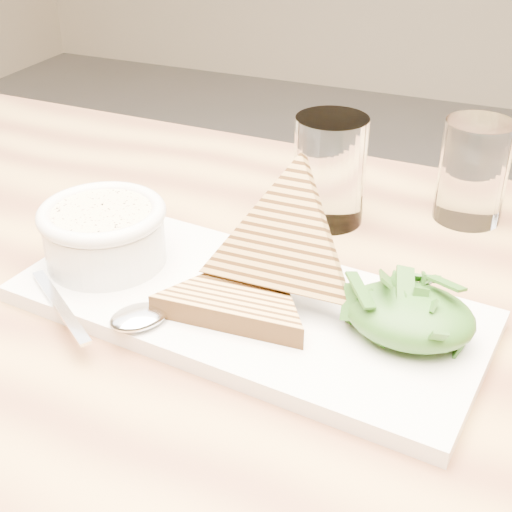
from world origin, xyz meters
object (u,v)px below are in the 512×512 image
at_px(table_top, 161,334).
at_px(glass_far, 473,171).
at_px(platter, 247,306).
at_px(glass_near, 330,170).
at_px(soup_bowl, 105,241).

height_order(table_top, glass_far, glass_far).
height_order(platter, glass_far, glass_far).
bearing_deg(glass_near, glass_far, 24.49).
bearing_deg(platter, glass_far, 60.42).
bearing_deg(soup_bowl, platter, -2.63).
distance_m(table_top, platter, 0.08).
bearing_deg(table_top, platter, 26.79).
distance_m(platter, glass_near, 0.21).
height_order(platter, soup_bowl, soup_bowl).
relative_size(soup_bowl, glass_far, 1.01).
bearing_deg(table_top, glass_near, 71.54).
height_order(table_top, soup_bowl, soup_bowl).
height_order(platter, glass_near, glass_near).
relative_size(table_top, platter, 3.11).
xyz_separation_m(soup_bowl, glass_near, (0.16, 0.20, 0.02)).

